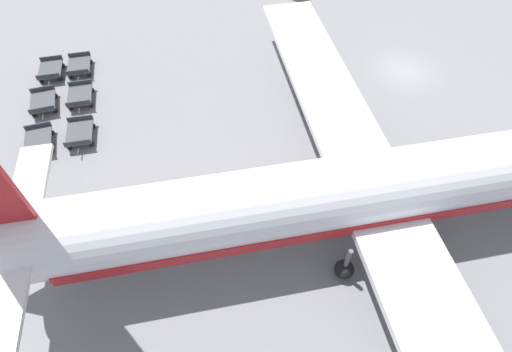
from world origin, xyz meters
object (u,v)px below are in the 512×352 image
at_px(baggage_dolly_row_near_col_c, 39,141).
at_px(baggage_dolly_row_near_col_a, 51,70).
at_px(baggage_dolly_row_mid_a_col_b, 80,96).
at_px(baggage_dolly_row_mid_a_col_a, 79,66).
at_px(airplane, 396,186).
at_px(baggage_dolly_row_near_col_b, 43,102).
at_px(baggage_dolly_row_mid_a_col_c, 80,133).

bearing_deg(baggage_dolly_row_near_col_c, baggage_dolly_row_near_col_a, 178.29).
bearing_deg(baggage_dolly_row_mid_a_col_b, baggage_dolly_row_mid_a_col_a, -177.66).
relative_size(airplane, baggage_dolly_row_mid_a_col_b, 13.58).
distance_m(baggage_dolly_row_near_col_a, baggage_dolly_row_near_col_c, 7.83).
distance_m(baggage_dolly_row_near_col_a, baggage_dolly_row_near_col_b, 3.83).
relative_size(baggage_dolly_row_near_col_c, baggage_dolly_row_mid_a_col_c, 1.00).
height_order(baggage_dolly_row_near_col_a, baggage_dolly_row_mid_a_col_b, same).
bearing_deg(baggage_dolly_row_mid_a_col_c, baggage_dolly_row_near_col_c, -88.48).
bearing_deg(baggage_dolly_row_near_col_a, baggage_dolly_row_near_col_c, -1.71).
xyz_separation_m(baggage_dolly_row_near_col_a, baggage_dolly_row_mid_a_col_a, (0.01, 2.15, 0.00)).
bearing_deg(baggage_dolly_row_near_col_c, airplane, 60.78).
relative_size(baggage_dolly_row_near_col_a, baggage_dolly_row_near_col_b, 0.99).
relative_size(baggage_dolly_row_near_col_a, baggage_dolly_row_mid_a_col_c, 1.00).
distance_m(baggage_dolly_row_near_col_c, baggage_dolly_row_mid_a_col_b, 4.80).
distance_m(baggage_dolly_row_near_col_b, baggage_dolly_row_near_col_c, 4.00).
xyz_separation_m(baggage_dolly_row_near_col_c, baggage_dolly_row_mid_a_col_b, (-4.07, 2.54, 0.00)).
bearing_deg(baggage_dolly_row_near_col_a, baggage_dolly_row_mid_a_col_b, 31.53).
relative_size(baggage_dolly_row_near_col_c, baggage_dolly_row_mid_a_col_a, 1.00).
distance_m(baggage_dolly_row_mid_a_col_a, baggage_dolly_row_mid_a_col_c, 7.75).
distance_m(baggage_dolly_row_near_col_a, baggage_dolly_row_mid_a_col_b, 4.41).
distance_m(airplane, baggage_dolly_row_near_col_c, 22.48).
height_order(baggage_dolly_row_near_col_b, baggage_dolly_row_mid_a_col_a, same).
distance_m(baggage_dolly_row_near_col_c, baggage_dolly_row_mid_a_col_c, 2.63).
bearing_deg(baggage_dolly_row_near_col_c, baggage_dolly_row_mid_a_col_c, 91.52).
height_order(airplane, baggage_dolly_row_near_col_c, airplane).
relative_size(baggage_dolly_row_near_col_a, baggage_dolly_row_near_col_c, 1.00).
xyz_separation_m(baggage_dolly_row_near_col_b, baggage_dolly_row_mid_a_col_b, (-0.06, 2.56, 0.00)).
bearing_deg(airplane, baggage_dolly_row_near_col_b, -127.38).
bearing_deg(airplane, baggage_dolly_row_mid_a_col_c, -123.05).
xyz_separation_m(airplane, baggage_dolly_row_near_col_a, (-18.72, -19.24, -2.74)).
bearing_deg(baggage_dolly_row_mid_a_col_c, baggage_dolly_row_near_col_b, -146.01).
xyz_separation_m(baggage_dolly_row_near_col_a, baggage_dolly_row_mid_a_col_c, (7.76, 2.40, 0.00)).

